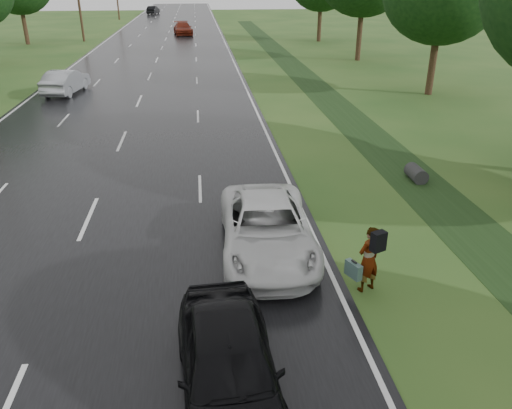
{
  "coord_description": "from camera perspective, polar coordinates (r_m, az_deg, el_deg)",
  "views": [
    {
      "loc": [
        3.64,
        -6.49,
        6.97
      ],
      "look_at": [
        5.02,
        5.7,
        1.3
      ],
      "focal_mm": 35.0,
      "sensor_mm": 36.0,
      "label": 1
    }
  ],
  "objects": [
    {
      "name": "far_car_red",
      "position": [
        67.11,
        -8.35,
        19.29
      ],
      "size": [
        2.7,
        5.39,
        1.5
      ],
      "primitive_type": "imported",
      "rotation": [
        0.0,
        0.0,
        0.12
      ],
      "color": "maroon",
      "rests_on": "road"
    },
    {
      "name": "center_line",
      "position": [
        52.08,
        -10.89,
        16.75
      ],
      "size": [
        0.12,
        180.0,
        0.01
      ],
      "primitive_type": "cube",
      "color": "silver",
      "rests_on": "road"
    },
    {
      "name": "edge_stripe_east",
      "position": [
        52.05,
        -3.13,
        17.13
      ],
      "size": [
        0.12,
        180.0,
        0.01
      ],
      "primitive_type": "cube",
      "color": "silver",
      "rests_on": "road"
    },
    {
      "name": "pedestrian",
      "position": [
        12.12,
        12.71,
        -6.06
      ],
      "size": [
        0.9,
        0.7,
        1.7
      ],
      "rotation": [
        0.0,
        0.0,
        3.56
      ],
      "color": "#A5998C",
      "rests_on": "ground"
    },
    {
      "name": "drainage_ditch",
      "position": [
        27.29,
        10.64,
        9.67
      ],
      "size": [
        2.2,
        120.0,
        0.56
      ],
      "color": "#1A3113",
      "rests_on": "ground"
    },
    {
      "name": "silver_sedan",
      "position": [
        34.82,
        -20.94,
        13.0
      ],
      "size": [
        2.28,
        4.73,
        1.49
      ],
      "primitive_type": "imported",
      "rotation": [
        0.0,
        0.0,
        2.98
      ],
      "color": "#989BA1",
      "rests_on": "road"
    },
    {
      "name": "edge_stripe_west",
      "position": [
        52.98,
        -18.47,
        16.1
      ],
      "size": [
        0.12,
        180.0,
        0.01
      ],
      "primitive_type": "cube",
      "color": "silver",
      "rests_on": "road"
    },
    {
      "name": "far_car_dark",
      "position": [
        104.15,
        -11.68,
        20.93
      ],
      "size": [
        2.27,
        4.62,
        1.46
      ],
      "primitive_type": "imported",
      "rotation": [
        0.0,
        0.0,
        2.97
      ],
      "color": "black",
      "rests_on": "road"
    },
    {
      "name": "white_pickup",
      "position": [
        13.43,
        1.24,
        -2.73
      ],
      "size": [
        2.59,
        5.29,
        1.45
      ],
      "primitive_type": "imported",
      "rotation": [
        0.0,
        0.0,
        -0.04
      ],
      "color": "silver",
      "rests_on": "road"
    },
    {
      "name": "road",
      "position": [
        52.08,
        -10.89,
        16.72
      ],
      "size": [
        14.0,
        180.0,
        0.04
      ],
      "primitive_type": "cube",
      "color": "black",
      "rests_on": "ground"
    },
    {
      "name": "dark_sedan",
      "position": [
        9.12,
        -3.11,
        -17.94
      ],
      "size": [
        1.99,
        4.47,
        1.49
      ],
      "primitive_type": "imported",
      "rotation": [
        0.0,
        0.0,
        0.05
      ],
      "color": "black",
      "rests_on": "road"
    }
  ]
}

